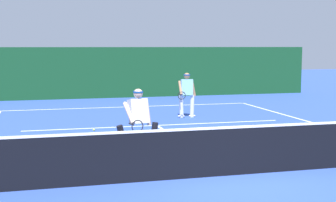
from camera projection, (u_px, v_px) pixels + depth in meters
ground_plane at (231, 175)px, 10.09m from camera, size 80.00×80.00×0.00m
court_line_baseline_far at (129, 107)px, 21.42m from camera, size 10.86×0.10×0.01m
court_line_service at (157, 125)px, 16.42m from camera, size 8.85×0.10×0.01m
court_line_centre at (186, 145)px, 13.16m from camera, size 0.10×6.40×0.01m
tennis_net at (231, 150)px, 10.03m from camera, size 11.89×0.09×1.08m
player_near at (138, 120)px, 11.53m from camera, size 1.10×0.91×1.68m
player_far at (187, 93)px, 18.20m from camera, size 0.86×0.88×1.68m
tennis_ball at (94, 130)px, 15.36m from camera, size 0.07×0.07×0.07m
back_fence_windscreen at (116, 73)px, 25.02m from camera, size 21.40×0.12×2.62m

